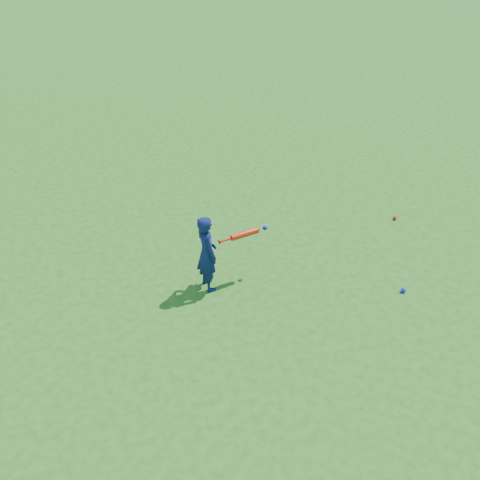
# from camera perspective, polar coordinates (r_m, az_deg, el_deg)

# --- Properties ---
(ground) EXTENTS (80.00, 80.00, 0.00)m
(ground) POSITION_cam_1_polar(r_m,az_deg,el_deg) (7.71, -0.00, -2.77)
(ground) COLOR #216317
(ground) RESTS_ON ground
(child) EXTENTS (0.34, 0.44, 1.10)m
(child) POSITION_cam_1_polar(r_m,az_deg,el_deg) (7.01, -3.56, -1.43)
(child) COLOR #0F1A48
(child) RESTS_ON ground
(ground_ball_red) EXTENTS (0.06, 0.06, 0.06)m
(ground_ball_red) POSITION_cam_1_polar(r_m,az_deg,el_deg) (9.14, 16.19, 2.27)
(ground_ball_red) COLOR red
(ground_ball_red) RESTS_ON ground
(ground_ball_blue) EXTENTS (0.07, 0.07, 0.07)m
(ground_ball_blue) POSITION_cam_1_polar(r_m,az_deg,el_deg) (7.53, 17.03, -5.13)
(ground_ball_blue) COLOR #0D2AEB
(ground_ball_blue) RESTS_ON ground
(bat_swing) EXTENTS (0.72, 0.23, 0.08)m
(bat_swing) POSITION_cam_1_polar(r_m,az_deg,el_deg) (7.11, 0.68, 0.69)
(bat_swing) COLOR red
(bat_swing) RESTS_ON ground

